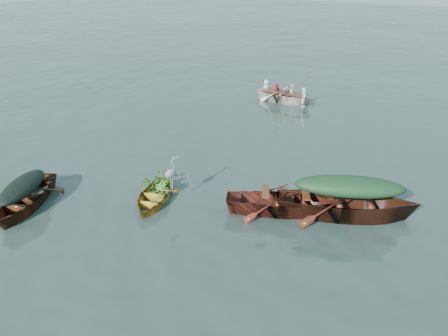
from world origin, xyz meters
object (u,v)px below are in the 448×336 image
Objects in this scene: rowed_boat at (284,102)px; heron at (171,177)px; green_tarp_boat at (346,217)px; dark_covered_boat at (27,207)px; yellow_dinghy at (153,202)px; open_wooden_boat at (284,213)px.

heron is (2.02, -10.60, 0.81)m from rowed_boat.
green_tarp_boat is 5.59× the size of heron.
heron is at bearing -168.72° from rowed_boat.
green_tarp_boat reaches higher than dark_covered_boat.
open_wooden_boat is (3.31, 1.61, 0.00)m from yellow_dinghy.
rowed_boat is at bearing 73.39° from yellow_dinghy.
heron reaches higher than open_wooden_boat.
dark_covered_boat is 4.12m from heron.
green_tarp_boat is at bearing 1.80° from dark_covered_boat.
heron is (0.48, 0.28, 0.81)m from yellow_dinghy.
green_tarp_boat is at bearing -143.05° from rowed_boat.
green_tarp_boat is at bearing -91.61° from open_wooden_boat.
open_wooden_boat reaches higher than dark_covered_boat.
green_tarp_boat is 1.63m from open_wooden_boat.
heron is at bearing 88.62° from green_tarp_boat.
yellow_dinghy is at bearing -171.44° from rowed_boat.
yellow_dinghy is 5.31m from green_tarp_boat.
green_tarp_boat is at bearing 1.72° from yellow_dinghy.
open_wooden_boat reaches higher than rowed_boat.
rowed_boat is 4.45× the size of heron.
dark_covered_boat is (-2.73, -2.19, 0.00)m from yellow_dinghy.
dark_covered_boat is 0.72× the size of green_tarp_boat.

